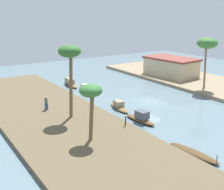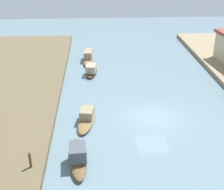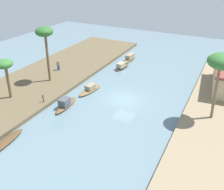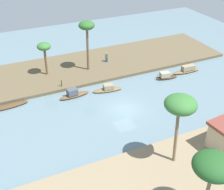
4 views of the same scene
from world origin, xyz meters
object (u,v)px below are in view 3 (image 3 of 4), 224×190
sampan_downstream_large (122,66)px  palm_tree_left_far (5,66)px  sampan_midstream (90,89)px  person_on_near_bank (58,66)px  sampan_near_left_bank (65,104)px  mooring_post (43,98)px  sampan_open_hull (130,58)px  sampan_upstream_small (4,143)px  palm_tree_left_near (44,35)px  palm_tree_right_tall (222,63)px

sampan_downstream_large → palm_tree_left_far: bearing=-18.4°
sampan_midstream → sampan_downstream_large: bearing=-173.2°
person_on_near_bank → palm_tree_left_far: palm_tree_left_far is taller
sampan_near_left_bank → mooring_post: size_ratio=4.36×
sampan_near_left_bank → sampan_open_hull: sampan_near_left_bank is taller
sampan_upstream_small → palm_tree_left_near: (-12.83, -4.95, 7.01)m
sampan_downstream_large → mooring_post: size_ratio=3.52×
sampan_near_left_bank → palm_tree_right_tall: (-5.05, 16.03, 6.42)m
sampan_open_hull → person_on_near_bank: 12.97m
mooring_post → palm_tree_left_far: size_ratio=0.19×
sampan_midstream → palm_tree_left_far: 11.03m
sampan_downstream_large → palm_tree_right_tall: 18.91m
palm_tree_left_near → sampan_downstream_large: bearing=145.1°
sampan_downstream_large → mooring_post: mooring_post is taller
sampan_midstream → person_on_near_bank: (-3.34, -7.96, 0.77)m
palm_tree_left_near → sampan_upstream_small: bearing=21.1°
sampan_near_left_bank → palm_tree_left_far: bearing=-80.4°
sampan_open_hull → mooring_post: size_ratio=4.77×
sampan_downstream_large → sampan_open_hull: (-4.14, -0.36, 0.03)m
sampan_near_left_bank → sampan_downstream_large: 14.30m
sampan_open_hull → mooring_post: (19.28, -3.15, 0.51)m
sampan_near_left_bank → palm_tree_left_far: (1.82, -7.11, 4.30)m
mooring_post → palm_tree_right_tall: 20.49m
sampan_upstream_small → sampan_open_hull: 26.84m
sampan_upstream_small → sampan_midstream: bearing=168.8°
sampan_upstream_small → sampan_near_left_bank: bearing=168.2°
sampan_near_left_bank → sampan_upstream_small: bearing=-12.0°
sampan_upstream_small → palm_tree_left_far: (-6.56, -6.05, 4.57)m
sampan_open_hull → person_on_near_bank: (10.23, -7.95, 0.66)m
sampan_midstream → palm_tree_left_near: size_ratio=0.56×
sampan_upstream_small → palm_tree_left_near: 15.43m
palm_tree_left_near → palm_tree_right_tall: 22.05m
mooring_post → palm_tree_right_tall: bearing=107.6°
sampan_near_left_bank → mooring_post: mooring_post is taller
sampan_open_hull → palm_tree_left_far: size_ratio=0.93×
person_on_near_bank → mooring_post: person_on_near_bank is taller
sampan_midstream → palm_tree_left_near: palm_tree_left_near is taller
sampan_upstream_small → palm_tree_left_near: bearing=-163.5°
sampan_midstream → palm_tree_left_far: bearing=-39.8°
sampan_downstream_large → person_on_near_bank: bearing=-45.9°
palm_tree_left_near → mooring_post: bearing=32.1°
palm_tree_left_far → palm_tree_right_tall: 24.23m
mooring_post → palm_tree_left_far: palm_tree_left_far is taller
sampan_midstream → palm_tree_right_tall: size_ratio=0.59×
palm_tree_left_near → palm_tree_right_tall: size_ratio=1.05×
sampan_downstream_large → palm_tree_left_far: palm_tree_left_far is taller
sampan_near_left_bank → palm_tree_left_near: 10.07m
sampan_midstream → mooring_post: mooring_post is taller
sampan_upstream_small → sampan_open_hull: (-26.80, 1.54, 0.26)m
sampan_open_hull → person_on_near_bank: person_on_near_bank is taller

